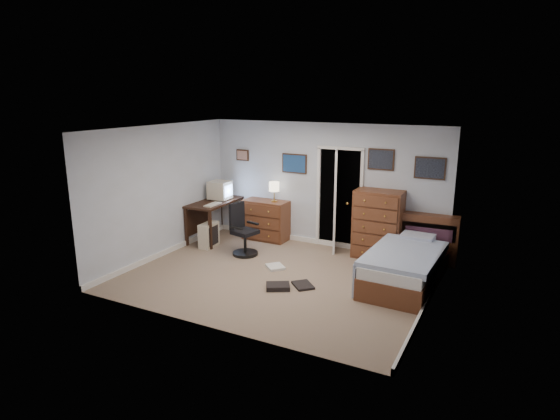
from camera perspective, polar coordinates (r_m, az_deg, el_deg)
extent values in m
cube|color=gray|center=(8.10, -0.26, -8.19)|extent=(5.00, 4.00, 0.02)
cube|color=black|center=(10.05, -7.88, 1.00)|extent=(0.73, 1.47, 0.04)
cube|color=black|center=(9.77, -11.35, -2.05)|extent=(0.06, 0.06, 0.79)
cube|color=black|center=(9.45, -8.50, -2.47)|extent=(0.06, 0.06, 0.79)
cube|color=black|center=(10.85, -7.19, -0.26)|extent=(0.06, 0.06, 0.79)
cube|color=black|center=(10.56, -4.53, -0.58)|extent=(0.06, 0.06, 0.79)
cube|color=black|center=(10.30, -9.27, -0.82)|extent=(0.10, 1.33, 0.55)
cube|color=beige|center=(10.11, -7.34, 2.44)|extent=(0.44, 0.42, 0.38)
cube|color=#8CB2F2|center=(9.99, -6.29, 2.35)|extent=(0.03, 0.31, 0.24)
cube|color=beige|center=(10.15, -7.31, 1.34)|extent=(0.29, 0.29, 0.02)
cube|color=beige|center=(9.66, -8.20, 0.67)|extent=(0.19, 0.45, 0.03)
cube|color=beige|center=(9.65, -8.67, -3.03)|extent=(0.24, 0.48, 0.50)
cube|color=black|center=(9.59, -8.09, -3.12)|extent=(0.02, 0.33, 0.39)
cylinder|color=black|center=(9.16, -4.25, -5.29)|extent=(0.58, 0.58, 0.06)
cylinder|color=black|center=(9.09, -4.27, -4.06)|extent=(0.07, 0.07, 0.38)
cube|color=black|center=(9.03, -4.30, -2.70)|extent=(0.49, 0.49, 0.08)
cube|color=black|center=(9.09, -5.27, -0.69)|extent=(0.14, 0.38, 0.52)
cube|color=black|center=(8.83, -5.33, -2.20)|extent=(0.29, 0.11, 0.04)
cube|color=black|center=(9.15, -3.33, -1.59)|extent=(0.29, 0.11, 0.04)
cube|color=maroon|center=(10.97, -5.49, -0.04)|extent=(0.16, 0.16, 0.79)
cube|color=brown|center=(9.99, -1.72, -1.21)|extent=(0.96, 0.49, 0.85)
cylinder|color=gold|center=(9.79, -0.71, 1.10)|extent=(0.13, 0.13, 0.02)
cylinder|color=gold|center=(9.76, -0.72, 1.83)|extent=(0.03, 0.03, 0.26)
cylinder|color=beige|center=(9.73, -0.72, 2.87)|extent=(0.21, 0.21, 0.19)
cube|color=black|center=(9.70, 7.90, 1.68)|extent=(0.90, 0.60, 2.00)
cube|color=white|center=(9.55, 4.69, 1.58)|extent=(0.06, 0.05, 2.00)
cube|color=white|center=(9.25, 9.84, 1.00)|extent=(0.06, 0.05, 2.00)
cube|color=white|center=(9.22, 7.42, 7.49)|extent=(0.96, 0.05, 0.06)
cube|color=white|center=(9.31, 6.74, 1.20)|extent=(0.31, 0.77, 2.00)
sphere|color=gold|center=(9.07, 8.23, 0.80)|extent=(0.06, 0.06, 0.06)
cube|color=brown|center=(9.02, 11.87, -1.72)|extent=(0.89, 0.53, 1.30)
cube|color=brown|center=(9.01, 17.68, -3.38)|extent=(1.04, 0.31, 0.92)
cube|color=black|center=(8.88, 17.70, -2.45)|extent=(0.95, 0.16, 0.31)
cube|color=maroon|center=(8.89, 17.68, -2.70)|extent=(0.83, 0.17, 0.23)
cube|color=brown|center=(7.99, 14.96, -7.58)|extent=(1.08, 2.04, 0.35)
cube|color=white|center=(7.90, 15.08, -5.79)|extent=(1.03, 2.00, 0.18)
cube|color=#5C77AC|center=(7.77, 14.94, -5.25)|extent=(1.13, 1.74, 0.10)
cube|color=#5C77AC|center=(8.00, 11.12, -6.53)|extent=(0.10, 1.71, 0.54)
cube|color=#6876A7|center=(8.55, 16.43, -3.29)|extent=(0.57, 0.40, 0.13)
cube|color=#331E11|center=(10.25, -4.58, 6.69)|extent=(0.30, 0.03, 0.24)
cube|color=brown|center=(10.23, -4.64, 6.68)|extent=(0.25, 0.01, 0.19)
cube|color=#331E11|center=(9.66, 1.77, 5.68)|extent=(0.55, 0.03, 0.40)
cube|color=#0C3E55|center=(9.65, 1.72, 5.67)|extent=(0.50, 0.01, 0.35)
cube|color=#331E11|center=(9.01, 12.21, 6.05)|extent=(0.50, 0.03, 0.40)
cube|color=black|center=(9.00, 12.18, 6.03)|extent=(0.45, 0.01, 0.35)
cube|color=#331E11|center=(8.84, 17.82, 4.88)|extent=(0.55, 0.03, 0.40)
cube|color=black|center=(8.82, 17.80, 4.86)|extent=(0.50, 0.01, 0.35)
cube|color=silver|center=(8.47, -0.58, -6.95)|extent=(0.43, 0.43, 0.05)
cube|color=black|center=(7.72, 2.81, -9.14)|extent=(0.46, 0.46, 0.04)
cube|color=black|center=(7.62, -0.25, -9.30)|extent=(0.47, 0.43, 0.08)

